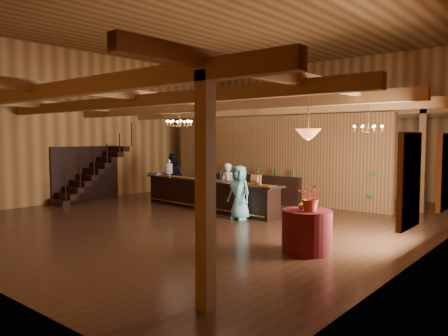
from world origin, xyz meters
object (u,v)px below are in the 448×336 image
Objects in this scene: chandelier_left at (179,123)px; tasting_bar at (208,194)px; raffle_drum at (256,179)px; bartender at (228,185)px; guest at (239,193)px; staff_second at (173,177)px; beverage_dispenser at (169,168)px; chandelier_right at (368,128)px; floor_plant at (375,192)px; backbar_shelf at (258,188)px; round_table at (307,231)px; pendant_lamp at (308,134)px.

tasting_bar is at bearing 61.94° from chandelier_left.
bartender is (-1.78, 0.92, -0.39)m from raffle_drum.
raffle_drum is 0.22× the size of guest.
beverage_dispenser is at bearing 106.78° from staff_second.
chandelier_right is 2.74m from floor_plant.
raffle_drum is (4.18, -0.50, -0.11)m from beverage_dispenser.
bartender is (0.10, -1.81, 0.27)m from backbar_shelf.
chandelier_right is at bearing -176.43° from bartender.
raffle_drum is at bearing -6.84° from beverage_dispenser.
floor_plant is at bearing -169.88° from staff_second.
beverage_dispenser is 0.56m from staff_second.
round_table is at bearing -22.34° from beverage_dispenser.
backbar_shelf is at bearing -87.97° from bartender.
chandelier_left reaches higher than bartender.
raffle_drum is at bearing 151.50° from bartender.
staff_second is at bearing 115.81° from beverage_dispenser.
round_table is 1.97m from pendant_lamp.
chandelier_left is at bearing 132.23° from staff_second.
backbar_shelf is 3.77× the size of pendant_lamp.
pendant_lamp is at bearing -39.15° from raffle_drum.
chandelier_left is (-5.56, 1.87, 2.34)m from round_table.
backbar_shelf is (-1.88, 2.73, -0.66)m from raffle_drum.
pendant_lamp is (0.00, 0.00, 1.97)m from round_table.
floor_plant is (6.47, 2.68, -0.60)m from beverage_dispenser.
backbar_shelf is 4.19m from floor_plant.
round_table is 0.78× the size of floor_plant.
beverage_dispenser is 7.03m from floor_plant.
chandelier_right is 3.91m from guest.
pendant_lamp is at bearing 146.67° from staff_second.
raffle_drum is at bearing -125.66° from floor_plant.
raffle_drum is 3.38m from backbar_shelf.
chandelier_right is at bearing 25.11° from raffle_drum.
chandelier_left is 0.89× the size of pendant_lamp.
beverage_dispenser is at bearing -173.51° from chandelier_right.
round_table is 5.88m from bartender.
tasting_bar is 5.27m from floor_plant.
pendant_lamp is (5.56, -1.87, -0.37)m from chandelier_left.
chandelier_left reaches higher than floor_plant.
tasting_bar reaches higher than round_table.
backbar_shelf is at bearing 162.72° from chandelier_right.
backbar_shelf is at bearing 124.48° from raffle_drum.
staff_second is (-7.12, -0.42, -1.70)m from chandelier_right.
chandelier_left reaches higher than round_table.
tasting_bar is 17.09× the size of raffle_drum.
raffle_drum is 3.08m from chandelier_left.
tasting_bar is 1.71× the size of backbar_shelf.
pendant_lamp is at bearing -22.34° from beverage_dispenser.
beverage_dispenser reaches higher than round_table.
guest is (4.14, -1.37, -0.10)m from staff_second.
round_table is at bearing -82.59° from floor_plant.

